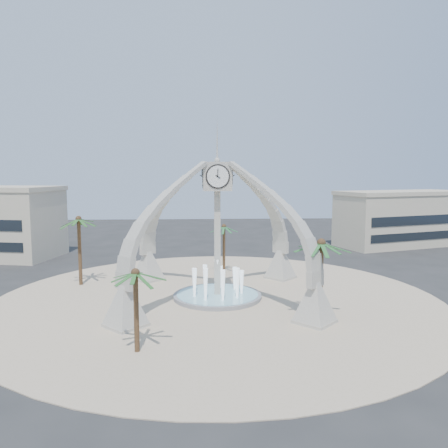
{
  "coord_description": "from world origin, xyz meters",
  "views": [
    {
      "loc": [
        -1.55,
        -38.61,
        11.3
      ],
      "look_at": [
        0.71,
        2.0,
        6.59
      ],
      "focal_mm": 35.0,
      "sensor_mm": 36.0,
      "label": 1
    }
  ],
  "objects": [
    {
      "name": "palm_east",
      "position": [
        7.71,
        -6.15,
        5.95
      ],
      "size": [
        4.87,
        4.87,
        6.83
      ],
      "rotation": [
        0.0,
        0.0,
        -0.16
      ],
      "color": "brown",
      "rests_on": "ground"
    },
    {
      "name": "building_ne",
      "position": [
        30.0,
        28.0,
        4.31
      ],
      "size": [
        21.87,
        14.17,
        8.6
      ],
      "rotation": [
        0.0,
        0.0,
        0.31
      ],
      "color": "beige",
      "rests_on": "ground"
    },
    {
      "name": "palm_south",
      "position": [
        -5.58,
        -11.75,
        5.09
      ],
      "size": [
        3.63,
        3.63,
        5.82
      ],
      "rotation": [
        0.0,
        0.0,
        -0.05
      ],
      "color": "brown",
      "rests_on": "ground"
    },
    {
      "name": "ground",
      "position": [
        0.0,
        0.0,
        0.0
      ],
      "size": [
        140.0,
        140.0,
        0.0
      ],
      "primitive_type": "plane",
      "color": "#282828",
      "rests_on": "ground"
    },
    {
      "name": "fountain",
      "position": [
        0.0,
        0.0,
        0.29
      ],
      "size": [
        8.0,
        8.0,
        3.62
      ],
      "color": "gray",
      "rests_on": "ground"
    },
    {
      "name": "palm_west",
      "position": [
        -13.69,
        5.52,
        6.66
      ],
      "size": [
        4.83,
        4.83,
        7.51
      ],
      "rotation": [
        0.0,
        0.0,
        -0.3
      ],
      "color": "brown",
      "rests_on": "ground"
    },
    {
      "name": "clock_tower",
      "position": [
        -0.0,
        -0.0,
        6.49
      ],
      "size": [
        17.94,
        17.94,
        16.3
      ],
      "color": "#B8B4A4",
      "rests_on": "ground"
    },
    {
      "name": "palm_north",
      "position": [
        1.15,
        10.11,
        5.29
      ],
      "size": [
        4.26,
        4.26,
        6.01
      ],
      "rotation": [
        0.0,
        0.0,
        -0.33
      ],
      "color": "brown",
      "rests_on": "ground"
    },
    {
      "name": "plaza",
      "position": [
        0.0,
        0.0,
        0.03
      ],
      "size": [
        40.0,
        40.0,
        0.06
      ],
      "primitive_type": "cylinder",
      "color": "#C2AA90",
      "rests_on": "ground"
    }
  ]
}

